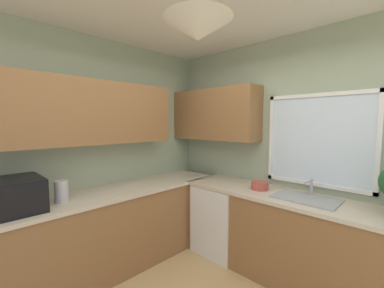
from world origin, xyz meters
name	(u,v)px	position (x,y,z in m)	size (l,w,h in m)	color
room_shell	(176,105)	(-0.78, 0.50, 1.87)	(3.65, 3.46, 2.75)	#9EAD8E
counter_run_left	(102,233)	(-1.46, 0.00, 0.46)	(0.65, 3.07, 0.92)	olive
counter_run_back	(302,242)	(0.21, 1.36, 0.46)	(2.74, 0.65, 0.92)	olive
dishwasher	(222,218)	(-0.80, 1.33, 0.44)	(0.60, 0.60, 0.87)	white
microwave	(18,195)	(-1.46, -0.74, 1.06)	(0.48, 0.36, 0.29)	black
kettle	(61,191)	(-1.44, -0.40, 1.03)	(0.12, 0.12, 0.21)	#B7B7BC
sink_assembly	(306,198)	(0.23, 1.36, 0.93)	(0.61, 0.40, 0.19)	#9EA0A5
bowl	(260,186)	(-0.29, 1.36, 0.96)	(0.20, 0.20, 0.09)	#B74C42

